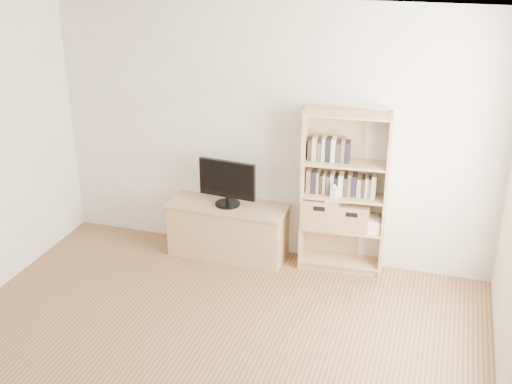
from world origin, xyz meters
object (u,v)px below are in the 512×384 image
at_px(bookshelf, 344,193).
at_px(laptop, 341,198).
at_px(tv_stand, 228,231).
at_px(television, 227,183).
at_px(baby_monitor, 334,192).
at_px(basket_left, 321,211).
at_px(basket_right, 353,216).

distance_m(bookshelf, laptop, 0.06).
relative_size(tv_stand, television, 1.98).
xyz_separation_m(baby_monitor, basket_left, (-0.13, 0.08, -0.25)).
xyz_separation_m(bookshelf, laptop, (-0.03, -0.01, -0.05)).
bearing_deg(bookshelf, baby_monitor, -135.00).
relative_size(tv_stand, basket_right, 3.75).
height_order(basket_left, basket_right, basket_left).
xyz_separation_m(tv_stand, bookshelf, (1.17, 0.08, 0.55)).
height_order(tv_stand, baby_monitor, baby_monitor).
bearing_deg(tv_stand, baby_monitor, -0.38).
relative_size(basket_right, laptop, 1.05).
xyz_separation_m(basket_left, basket_right, (0.32, 0.02, -0.02)).
bearing_deg(tv_stand, basket_left, 4.07).
relative_size(basket_left, laptop, 1.21).
xyz_separation_m(bookshelf, basket_left, (-0.22, -0.02, -0.21)).
height_order(basket_right, laptop, laptop).
height_order(baby_monitor, basket_left, baby_monitor).
bearing_deg(laptop, basket_right, -4.26).
bearing_deg(tv_stand, bookshelf, 4.46).
xyz_separation_m(television, basket_right, (1.27, 0.08, -0.22)).
height_order(tv_stand, television, television).
height_order(bookshelf, baby_monitor, bookshelf).
relative_size(tv_stand, laptop, 3.94).
relative_size(television, baby_monitor, 5.41).
distance_m(baby_monitor, basket_left, 0.29).
bearing_deg(bookshelf, basket_left, -178.81).
distance_m(tv_stand, bookshelf, 1.29).
xyz_separation_m(television, laptop, (1.14, 0.06, -0.04)).
xyz_separation_m(tv_stand, television, (0.00, 0.00, 0.53)).
bearing_deg(baby_monitor, bookshelf, 62.90).
bearing_deg(bookshelf, tv_stand, 179.51).
height_order(bookshelf, basket_right, bookshelf).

